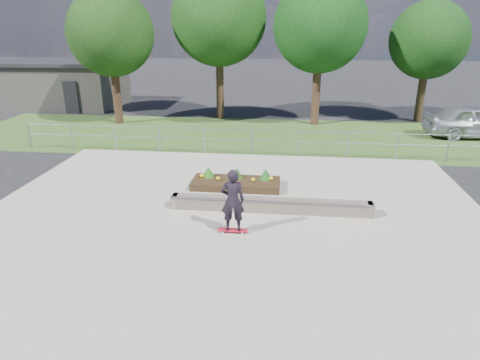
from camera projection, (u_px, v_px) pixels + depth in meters
name	position (u px, v px, depth m)	size (l,w,h in m)	color
ground	(226.00, 238.00, 11.35)	(120.00, 120.00, 0.00)	black
grass_verge	(257.00, 136.00, 21.60)	(30.00, 8.00, 0.02)	#2D491D
concrete_slab	(226.00, 237.00, 11.34)	(15.00, 15.00, 0.06)	gray
fence	(251.00, 139.00, 18.08)	(20.06, 0.06, 1.20)	gray
building	(60.00, 83.00, 29.09)	(8.40, 5.40, 3.00)	#322F2C
tree_far_left	(111.00, 33.00, 22.64)	(4.55, 4.55, 7.15)	black
tree_mid_left	(219.00, 18.00, 23.67)	(5.25, 5.25, 8.25)	black
tree_mid_right	(320.00, 26.00, 22.29)	(4.90, 4.90, 7.70)	#311D13
tree_far_right	(429.00, 40.00, 23.31)	(4.20, 4.20, 6.60)	#312213
grind_ledge	(270.00, 205.00, 12.73)	(6.00, 0.44, 0.43)	brown
planter_bed	(236.00, 182.00, 14.68)	(3.00, 1.20, 0.61)	black
skateboarder	(233.00, 201.00, 11.19)	(0.80, 0.48, 1.79)	silver
parked_car	(476.00, 121.00, 21.04)	(1.92, 4.78, 1.63)	#9FA4A8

